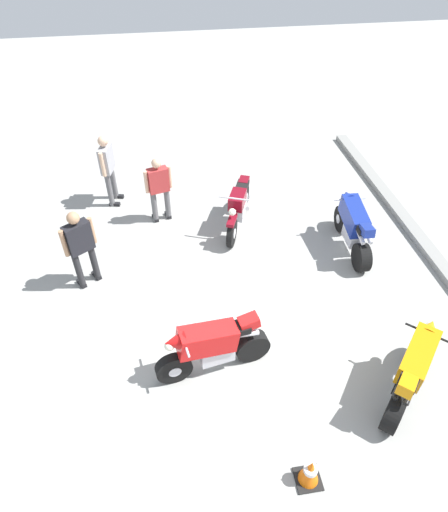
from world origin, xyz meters
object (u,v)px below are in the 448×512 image
object	(u,v)px
motorcycle_maroon_cruiser	(239,207)
motorcycle_red_sportbike	(213,346)
person_in_black_shirt	(80,244)
person_in_red_shirt	(159,187)
person_in_gray_shirt	(108,165)
traffic_cone	(310,471)
motorcycle_orange_sportbike	(412,369)
motorcycle_blue_sportbike	(353,226)

from	to	relation	value
motorcycle_maroon_cruiser	motorcycle_red_sportbike	size ratio (longest dim) A/B	1.02
person_in_black_shirt	person_in_red_shirt	size ratio (longest dim) A/B	1.07
person_in_gray_shirt	traffic_cone	bearing A→B (deg)	-54.74
motorcycle_maroon_cruiser	person_in_gray_shirt	bearing A→B (deg)	-94.53
motorcycle_maroon_cruiser	person_in_red_shirt	xyz separation A→B (m)	(-0.50, -1.76, 0.40)
motorcycle_orange_sportbike	motorcycle_blue_sportbike	xyz separation A→B (m)	(-3.56, 0.45, 0.00)
motorcycle_blue_sportbike	person_in_black_shirt	world-z (taller)	person_in_black_shirt
motorcycle_blue_sportbike	person_in_black_shirt	size ratio (longest dim) A/B	1.12
person_in_red_shirt	traffic_cone	size ratio (longest dim) A/B	3.07
motorcycle_orange_sportbike	person_in_gray_shirt	world-z (taller)	person_in_gray_shirt
motorcycle_blue_sportbike	traffic_cone	distance (m)	5.24
person_in_gray_shirt	motorcycle_blue_sportbike	bearing A→B (deg)	-12.87
motorcycle_orange_sportbike	traffic_cone	size ratio (longest dim) A/B	2.95
motorcycle_orange_sportbike	motorcycle_blue_sportbike	distance (m)	3.59
motorcycle_maroon_cruiser	person_in_gray_shirt	size ratio (longest dim) A/B	1.11
motorcycle_blue_sportbike	person_in_red_shirt	bearing A→B (deg)	70.08
person_in_gray_shirt	traffic_cone	size ratio (longest dim) A/B	3.36
person_in_red_shirt	person_in_gray_shirt	world-z (taller)	person_in_gray_shirt
motorcycle_blue_sportbike	person_in_black_shirt	xyz separation A→B (m)	(0.24, -5.60, 0.41)
motorcycle_blue_sportbike	person_in_black_shirt	distance (m)	5.62
motorcycle_orange_sportbike	motorcycle_maroon_cruiser	xyz separation A→B (m)	(-4.75, -1.84, -0.07)
motorcycle_maroon_cruiser	motorcycle_blue_sportbike	world-z (taller)	motorcycle_blue_sportbike
motorcycle_maroon_cruiser	traffic_cone	world-z (taller)	motorcycle_maroon_cruiser
person_in_black_shirt	person_in_red_shirt	world-z (taller)	person_in_black_shirt
motorcycle_orange_sportbike	person_in_red_shirt	distance (m)	6.38
motorcycle_red_sportbike	traffic_cone	size ratio (longest dim) A/B	3.68
motorcycle_red_sportbike	motorcycle_blue_sportbike	bearing A→B (deg)	-152.35
motorcycle_maroon_cruiser	person_in_black_shirt	size ratio (longest dim) A/B	1.14
motorcycle_orange_sportbike	traffic_cone	bearing A→B (deg)	162.57
motorcycle_orange_sportbike	person_in_red_shirt	world-z (taller)	person_in_red_shirt
person_in_black_shirt	motorcycle_maroon_cruiser	bearing A→B (deg)	-100.38
motorcycle_blue_sportbike	person_in_gray_shirt	xyz separation A→B (m)	(-2.64, -5.21, 0.44)
motorcycle_orange_sportbike	motorcycle_maroon_cruiser	size ratio (longest dim) A/B	0.79
motorcycle_red_sportbike	person_in_gray_shirt	distance (m)	5.62
motorcycle_orange_sportbike	motorcycle_red_sportbike	bearing A→B (deg)	115.80
motorcycle_red_sportbike	motorcycle_blue_sportbike	xyz separation A→B (m)	(-2.66, 3.41, 0.00)
motorcycle_maroon_cruiser	person_in_red_shirt	world-z (taller)	person_in_red_shirt
person_in_gray_shirt	motorcycle_maroon_cruiser	bearing A→B (deg)	-12.35
person_in_gray_shirt	person_in_black_shirt	bearing A→B (deg)	-83.76
motorcycle_orange_sportbike	person_in_gray_shirt	bearing A→B (deg)	80.23
motorcycle_maroon_cruiser	person_in_red_shirt	distance (m)	1.88
motorcycle_maroon_cruiser	traffic_cone	size ratio (longest dim) A/B	3.74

